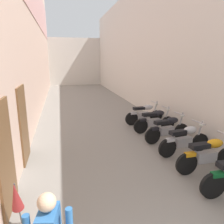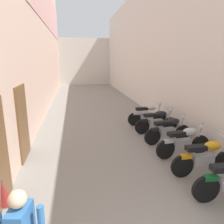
% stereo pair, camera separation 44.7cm
% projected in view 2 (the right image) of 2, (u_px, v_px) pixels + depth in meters
% --- Properties ---
extents(ground_plane, '(40.33, 40.33, 0.00)m').
position_uv_depth(ground_plane, '(100.00, 115.00, 11.39)').
color(ground_plane, gray).
extents(building_left, '(0.45, 24.33, 8.87)m').
position_uv_depth(building_left, '(39.00, 30.00, 11.65)').
color(building_left, beige).
rests_on(building_left, ground).
extents(building_right, '(0.45, 24.33, 7.22)m').
position_uv_depth(building_right, '(145.00, 47.00, 12.95)').
color(building_right, beige).
rests_on(building_right, ground).
extents(building_far_end, '(8.74, 2.00, 5.24)m').
position_uv_depth(building_far_end, '(84.00, 62.00, 25.24)').
color(building_far_end, beige).
rests_on(building_far_end, ground).
extents(motorcycle_third, '(1.85, 0.58, 1.04)m').
position_uv_depth(motorcycle_third, '(205.00, 156.00, 5.45)').
color(motorcycle_third, black).
rests_on(motorcycle_third, ground).
extents(motorcycle_fourth, '(1.84, 0.58, 1.04)m').
position_uv_depth(motorcycle_fourth, '(184.00, 141.00, 6.49)').
color(motorcycle_fourth, black).
rests_on(motorcycle_fourth, ground).
extents(motorcycle_fifth, '(1.84, 0.58, 1.04)m').
position_uv_depth(motorcycle_fifth, '(168.00, 129.00, 7.54)').
color(motorcycle_fifth, black).
rests_on(motorcycle_fifth, ground).
extents(motorcycle_sixth, '(1.85, 0.58, 1.04)m').
position_uv_depth(motorcycle_sixth, '(157.00, 121.00, 8.59)').
color(motorcycle_sixth, black).
rests_on(motorcycle_sixth, ground).
extents(motorcycle_seventh, '(1.85, 0.58, 1.04)m').
position_uv_depth(motorcycle_seventh, '(147.00, 114.00, 9.67)').
color(motorcycle_seventh, black).
rests_on(motorcycle_seventh, ground).
extents(umbrella_leaning, '(0.20, 0.35, 0.97)m').
position_uv_depth(umbrella_leaning, '(4.00, 193.00, 3.67)').
color(umbrella_leaning, '#4C4C4C').
rests_on(umbrella_leaning, ground).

